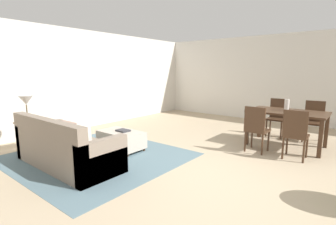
# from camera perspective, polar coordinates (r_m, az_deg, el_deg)

# --- Properties ---
(ground_plane) EXTENTS (10.80, 10.80, 0.00)m
(ground_plane) POSITION_cam_1_polar(r_m,az_deg,el_deg) (4.04, 9.74, -14.06)
(ground_plane) COLOR tan
(wall_back) EXTENTS (9.00, 0.12, 2.70)m
(wall_back) POSITION_cam_1_polar(r_m,az_deg,el_deg) (8.45, 26.86, 6.77)
(wall_back) COLOR silver
(wall_back) RESTS_ON ground_plane
(wall_left) EXTENTS (0.12, 11.00, 2.70)m
(wall_left) POSITION_cam_1_polar(r_m,az_deg,el_deg) (7.31, -20.45, 6.92)
(wall_left) COLOR silver
(wall_left) RESTS_ON ground_plane
(area_rug) EXTENTS (3.00, 2.80, 0.01)m
(area_rug) POSITION_cam_1_polar(r_m,az_deg,el_deg) (5.00, -15.66, -9.53)
(area_rug) COLOR slate
(area_rug) RESTS_ON ground_plane
(couch) EXTENTS (2.06, 0.85, 0.86)m
(couch) POSITION_cam_1_polar(r_m,az_deg,el_deg) (4.63, -22.26, -7.66)
(couch) COLOR gray
(couch) RESTS_ON ground_plane
(ottoman_table) EXTENTS (0.94, 0.55, 0.38)m
(ottoman_table) POSITION_cam_1_polar(r_m,az_deg,el_deg) (5.25, -10.56, -5.94)
(ottoman_table) COLOR #B7AD9E
(ottoman_table) RESTS_ON ground_plane
(side_table) EXTENTS (0.40, 0.40, 0.59)m
(side_table) POSITION_cam_1_polar(r_m,az_deg,el_deg) (5.75, -29.08, -3.13)
(side_table) COLOR brown
(side_table) RESTS_ON ground_plane
(table_lamp) EXTENTS (0.26, 0.26, 0.53)m
(table_lamp) POSITION_cam_1_polar(r_m,az_deg,el_deg) (5.67, -29.52, 2.19)
(table_lamp) COLOR brown
(table_lamp) RESTS_ON side_table
(dining_table) EXTENTS (1.51, 0.92, 0.76)m
(dining_table) POSITION_cam_1_polar(r_m,az_deg,el_deg) (5.87, 25.39, -0.65)
(dining_table) COLOR #422B1C
(dining_table) RESTS_ON ground_plane
(dining_chair_near_left) EXTENTS (0.41, 0.41, 0.92)m
(dining_chair_near_left) POSITION_cam_1_polar(r_m,az_deg,el_deg) (5.21, 19.35, -3.05)
(dining_chair_near_left) COLOR #422B1C
(dining_chair_near_left) RESTS_ON ground_plane
(dining_chair_near_right) EXTENTS (0.41, 0.41, 0.92)m
(dining_chair_near_right) POSITION_cam_1_polar(r_m,az_deg,el_deg) (5.06, 26.94, -3.94)
(dining_chair_near_right) COLOR #422B1C
(dining_chair_near_right) RESTS_ON ground_plane
(dining_chair_far_left) EXTENTS (0.41, 0.41, 0.92)m
(dining_chair_far_left) POSITION_cam_1_polar(r_m,az_deg,el_deg) (6.75, 23.53, -0.54)
(dining_chair_far_left) COLOR #422B1C
(dining_chair_far_left) RESTS_ON ground_plane
(dining_chair_far_right) EXTENTS (0.43, 0.43, 0.92)m
(dining_chair_far_right) POSITION_cam_1_polar(r_m,az_deg,el_deg) (6.63, 30.16, -1.21)
(dining_chair_far_right) COLOR #422B1C
(dining_chair_far_right) RESTS_ON ground_plane
(vase_centerpiece) EXTENTS (0.10, 0.10, 0.24)m
(vase_centerpiece) POSITION_cam_1_polar(r_m,az_deg,el_deg) (5.90, 25.33, 1.55)
(vase_centerpiece) COLOR silver
(vase_centerpiece) RESTS_ON dining_table
(book_on_ottoman) EXTENTS (0.26, 0.21, 0.03)m
(book_on_ottoman) POSITION_cam_1_polar(r_m,az_deg,el_deg) (5.20, -10.16, -4.04)
(book_on_ottoman) COLOR #333338
(book_on_ottoman) RESTS_ON ottoman_table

